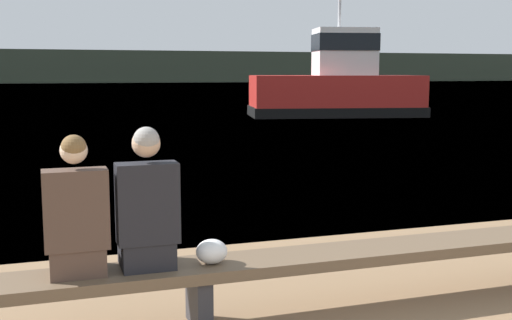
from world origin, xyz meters
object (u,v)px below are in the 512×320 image
(shopping_bag, at_px, (212,251))
(person_left, at_px, (76,218))
(tugboat_red, at_px, (337,89))
(person_right, at_px, (147,209))
(bench_main, at_px, (199,274))

(shopping_bag, bearing_deg, person_left, 178.44)
(tugboat_red, bearing_deg, person_left, 161.86)
(person_left, xyz_separation_m, tugboat_red, (12.35, 21.30, 0.29))
(person_left, bearing_deg, person_right, -0.22)
(person_left, height_order, tugboat_red, tugboat_red)
(bench_main, height_order, shopping_bag, shopping_bag)
(bench_main, xyz_separation_m, shopping_bag, (0.10, -0.02, 0.18))
(bench_main, bearing_deg, shopping_bag, -9.92)
(person_right, bearing_deg, tugboat_red, 60.93)
(bench_main, distance_m, tugboat_red, 24.20)
(person_right, distance_m, shopping_bag, 0.60)
(bench_main, relative_size, person_left, 7.38)
(person_left, bearing_deg, tugboat_red, 59.89)
(person_left, bearing_deg, bench_main, -0.61)
(person_right, relative_size, shopping_bag, 4.42)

